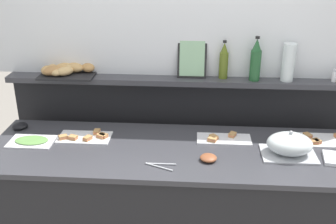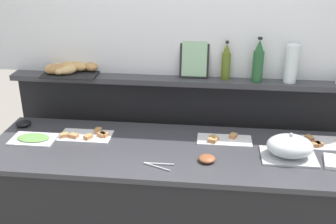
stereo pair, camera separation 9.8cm
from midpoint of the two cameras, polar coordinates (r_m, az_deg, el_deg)
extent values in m
plane|color=gray|center=(3.64, 1.57, -12.93)|extent=(12.00, 12.00, 0.00)
cube|color=black|center=(2.91, 1.11, -13.21)|extent=(2.53, 0.72, 0.85)
cube|color=#38383D|center=(2.67, 1.19, -5.60)|extent=(2.57, 0.76, 0.03)
cube|color=black|center=(3.29, 1.65, -5.15)|extent=(2.65, 0.08, 1.17)
cube|color=#38383D|center=(3.00, 1.74, 4.56)|extent=(2.65, 0.22, 0.04)
cube|color=silver|center=(2.80, 6.83, -3.79)|extent=(0.37, 0.16, 0.01)
cube|color=#B7844C|center=(2.75, 5.18, -3.99)|extent=(0.07, 0.06, 0.01)
cube|color=#D1664C|center=(2.74, 5.19, -3.84)|extent=(0.07, 0.06, 0.01)
cube|color=#B7844C|center=(2.74, 5.19, -3.69)|extent=(0.07, 0.06, 0.01)
cube|color=#B7844C|center=(2.78, 5.39, -3.67)|extent=(0.07, 0.07, 0.01)
cube|color=#D1664C|center=(2.78, 5.40, -3.52)|extent=(0.07, 0.07, 0.01)
cube|color=#B7844C|center=(2.77, 5.40, -3.37)|extent=(0.07, 0.07, 0.01)
cube|color=#B7844C|center=(2.83, 7.99, -3.30)|extent=(0.06, 0.07, 0.01)
cube|color=#D1664C|center=(2.82, 8.00, -3.16)|extent=(0.06, 0.07, 0.01)
cube|color=#B7844C|center=(2.82, 8.01, -3.01)|extent=(0.06, 0.07, 0.01)
cube|color=white|center=(2.87, -12.53, -3.49)|extent=(0.36, 0.19, 0.01)
cube|color=#B7844C|center=(2.85, -14.07, -3.63)|extent=(0.07, 0.06, 0.01)
cube|color=#D1664C|center=(2.84, -14.09, -3.48)|extent=(0.07, 0.06, 0.01)
cube|color=#B7844C|center=(2.84, -14.10, -3.34)|extent=(0.07, 0.06, 0.01)
cube|color=#B7844C|center=(2.82, -12.14, -3.76)|extent=(0.06, 0.07, 0.01)
cube|color=#D1664C|center=(2.81, -12.15, -3.61)|extent=(0.06, 0.07, 0.01)
cube|color=#B7844C|center=(2.81, -12.17, -3.47)|extent=(0.06, 0.07, 0.01)
cube|color=#B7844C|center=(2.83, -10.31, -3.45)|extent=(0.07, 0.06, 0.01)
cube|color=#D1664C|center=(2.83, -10.32, -3.30)|extent=(0.07, 0.06, 0.01)
cube|color=#B7844C|center=(2.82, -10.34, -3.16)|extent=(0.07, 0.06, 0.01)
cube|color=#B7844C|center=(2.89, -10.86, -2.86)|extent=(0.04, 0.06, 0.01)
cube|color=#D1664C|center=(2.89, -10.87, -2.72)|extent=(0.04, 0.06, 0.01)
cube|color=#B7844C|center=(2.89, -10.88, -2.58)|extent=(0.04, 0.06, 0.01)
cube|color=#B7844C|center=(2.87, -15.38, -3.55)|extent=(0.07, 0.06, 0.01)
cube|color=#D1664C|center=(2.87, -15.40, -3.41)|extent=(0.07, 0.06, 0.01)
cube|color=#B7844C|center=(2.86, -15.42, -3.27)|extent=(0.07, 0.06, 0.01)
cube|color=#B7844C|center=(2.83, -9.98, -3.42)|extent=(0.07, 0.06, 0.01)
cube|color=#D1664C|center=(2.83, -9.99, -3.28)|extent=(0.07, 0.06, 0.01)
cube|color=#B7844C|center=(2.82, -10.00, -3.13)|extent=(0.07, 0.06, 0.01)
cube|color=white|center=(2.94, 19.93, -3.75)|extent=(0.30, 0.20, 0.01)
cube|color=#AD7A47|center=(2.93, 17.99, -3.27)|extent=(0.06, 0.07, 0.01)
cube|color=#B24738|center=(2.93, 18.01, -3.13)|extent=(0.06, 0.07, 0.01)
cube|color=#AD7A47|center=(2.93, 18.03, -2.99)|extent=(0.06, 0.07, 0.01)
cube|color=#AD7A47|center=(2.86, 18.83, -4.12)|extent=(0.07, 0.05, 0.01)
cube|color=#B24738|center=(2.86, 18.85, -3.97)|extent=(0.07, 0.05, 0.01)
cube|color=#AD7A47|center=(2.85, 18.87, -3.83)|extent=(0.07, 0.05, 0.01)
cube|color=#AD7A47|center=(2.87, 19.12, -4.03)|extent=(0.06, 0.07, 0.01)
cube|color=#B24738|center=(2.87, 19.14, -3.88)|extent=(0.06, 0.07, 0.01)
cube|color=#AD7A47|center=(2.86, 19.16, -3.74)|extent=(0.06, 0.07, 0.01)
cube|color=white|center=(2.91, -19.43, -3.92)|extent=(0.30, 0.20, 0.01)
ellipsoid|color=#66994C|center=(2.91, -19.46, -3.73)|extent=(0.22, 0.14, 0.01)
cube|color=#B7BABF|center=(2.69, 15.46, -5.70)|extent=(0.34, 0.24, 0.01)
ellipsoid|color=silver|center=(2.65, 15.63, -4.30)|extent=(0.28, 0.23, 0.14)
sphere|color=#B7BABF|center=(2.62, 15.81, -2.78)|extent=(0.02, 0.02, 0.02)
ellipsoid|color=black|center=(3.14, -20.81, -1.83)|extent=(0.11, 0.11, 0.04)
ellipsoid|color=brown|center=(2.53, 4.56, -6.41)|extent=(0.10, 0.10, 0.04)
cylinder|color=#B7BABF|center=(2.49, -2.11, -7.27)|extent=(0.18, 0.01, 0.01)
cylinder|color=#B7BABF|center=(2.46, -2.37, -7.70)|extent=(0.17, 0.08, 0.01)
sphere|color=#B7BABF|center=(2.50, -4.18, -7.19)|extent=(0.01, 0.01, 0.01)
cylinder|color=#56661E|center=(2.96, 6.82, 6.46)|extent=(0.06, 0.06, 0.19)
cone|color=#56661E|center=(2.93, 6.94, 8.89)|extent=(0.05, 0.05, 0.07)
cylinder|color=black|center=(2.92, 6.99, 9.74)|extent=(0.03, 0.03, 0.02)
cylinder|color=#23562D|center=(2.95, 11.16, 6.39)|extent=(0.08, 0.08, 0.22)
cone|color=#23562D|center=(2.91, 11.39, 9.21)|extent=(0.06, 0.06, 0.08)
cylinder|color=black|center=(2.90, 11.47, 10.17)|extent=(0.03, 0.03, 0.02)
cylinder|color=white|center=(3.10, 21.39, 4.63)|extent=(0.03, 0.03, 0.08)
cylinder|color=#B7BABF|center=(3.08, 21.51, 5.40)|extent=(0.03, 0.03, 0.01)
cube|color=black|center=(3.12, -14.66, 5.08)|extent=(0.40, 0.26, 0.02)
ellipsoid|color=#AD7A47|center=(3.11, -16.68, 5.58)|extent=(0.18, 0.16, 0.07)
ellipsoid|color=#B7844C|center=(3.12, -11.98, 6.10)|extent=(0.13, 0.15, 0.07)
ellipsoid|color=tan|center=(3.16, -15.13, 6.03)|extent=(0.18, 0.17, 0.07)
ellipsoid|color=tan|center=(3.14, -13.78, 6.06)|extent=(0.18, 0.16, 0.07)
ellipsoid|color=tan|center=(3.08, -15.12, 5.52)|extent=(0.16, 0.15, 0.06)
ellipsoid|color=tan|center=(3.09, -16.38, 5.38)|extent=(0.14, 0.14, 0.05)
ellipsoid|color=tan|center=(3.15, -14.24, 6.01)|extent=(0.11, 0.17, 0.06)
ellipsoid|color=tan|center=(3.12, -17.32, 5.57)|extent=(0.13, 0.14, 0.07)
ellipsoid|color=tan|center=(3.23, -16.46, 6.12)|extent=(0.09, 0.13, 0.05)
cube|color=black|center=(2.96, 2.44, 7.51)|extent=(0.21, 0.08, 0.28)
cube|color=#8CB78C|center=(2.95, 2.43, 7.50)|extent=(0.18, 0.07, 0.25)
cylinder|color=silver|center=(2.98, 15.57, 6.70)|extent=(0.09, 0.09, 0.27)
camera|label=1|loc=(0.05, -91.05, -0.46)|focal=43.63mm
camera|label=2|loc=(0.05, 88.95, 0.46)|focal=43.63mm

